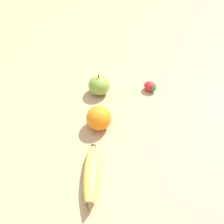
{
  "coord_description": "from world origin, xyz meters",
  "views": [
    {
      "loc": [
        -0.45,
        -0.05,
        0.57
      ],
      "look_at": [
        0.05,
        0.03,
        0.03
      ],
      "focal_mm": 35.0,
      "sensor_mm": 36.0,
      "label": 1
    }
  ],
  "objects_px": {
    "strawberry": "(151,87)",
    "orange": "(99,118)",
    "apple": "(99,85)",
    "banana": "(92,175)"
  },
  "relations": [
    {
      "from": "orange",
      "to": "apple",
      "type": "height_order",
      "value": "apple"
    },
    {
      "from": "orange",
      "to": "apple",
      "type": "relative_size",
      "value": 0.94
    },
    {
      "from": "orange",
      "to": "apple",
      "type": "distance_m",
      "value": 0.17
    },
    {
      "from": "strawberry",
      "to": "banana",
      "type": "bearing_deg",
      "value": -80.37
    },
    {
      "from": "apple",
      "to": "strawberry",
      "type": "bearing_deg",
      "value": -78.48
    },
    {
      "from": "orange",
      "to": "strawberry",
      "type": "bearing_deg",
      "value": -39.06
    },
    {
      "from": "banana",
      "to": "orange",
      "type": "bearing_deg",
      "value": 175.49
    },
    {
      "from": "strawberry",
      "to": "orange",
      "type": "bearing_deg",
      "value": -98.58
    },
    {
      "from": "apple",
      "to": "banana",
      "type": "bearing_deg",
      "value": -172.8
    },
    {
      "from": "orange",
      "to": "apple",
      "type": "xyz_separation_m",
      "value": [
        0.16,
        0.03,
        -0.0
      ]
    }
  ]
}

